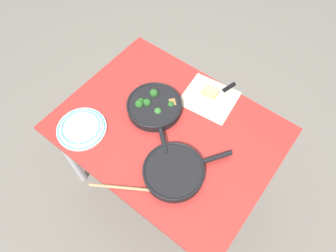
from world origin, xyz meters
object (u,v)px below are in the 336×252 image
(grater_knife, at_px, (222,92))
(cheese_block, at_px, (210,92))
(wooden_spoon, at_px, (142,189))
(skillet_broccoli, at_px, (154,106))
(dinner_plate_stack, at_px, (81,128))
(skillet_eggs, at_px, (174,171))

(grater_knife, xyz_separation_m, cheese_block, (0.05, 0.05, 0.01))
(grater_knife, bearing_deg, wooden_spoon, 17.02)
(wooden_spoon, bearing_deg, skillet_broccoli, 89.20)
(grater_knife, height_order, dinner_plate_stack, dinner_plate_stack)
(skillet_eggs, bearing_deg, wooden_spoon, -170.03)
(wooden_spoon, height_order, cheese_block, cheese_block)
(wooden_spoon, distance_m, cheese_block, 0.66)
(wooden_spoon, bearing_deg, dinner_plate_stack, 140.34)
(wooden_spoon, xyz_separation_m, dinner_plate_stack, (0.46, -0.06, 0.01))
(skillet_eggs, distance_m, dinner_plate_stack, 0.54)
(wooden_spoon, height_order, grater_knife, grater_knife)
(wooden_spoon, xyz_separation_m, cheese_block, (0.06, -0.66, 0.01))
(dinner_plate_stack, bearing_deg, skillet_eggs, -169.47)
(skillet_broccoli, height_order, skillet_eggs, skillet_broccoli)
(wooden_spoon, bearing_deg, skillet_eggs, 34.15)
(skillet_eggs, bearing_deg, skillet_broccoli, 86.64)
(skillet_broccoli, bearing_deg, wooden_spoon, -19.31)
(wooden_spoon, bearing_deg, cheese_block, 62.68)
(skillet_eggs, relative_size, dinner_plate_stack, 1.55)
(skillet_eggs, distance_m, wooden_spoon, 0.17)
(skillet_eggs, height_order, grater_knife, skillet_eggs)
(skillet_broccoli, bearing_deg, cheese_block, 95.26)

